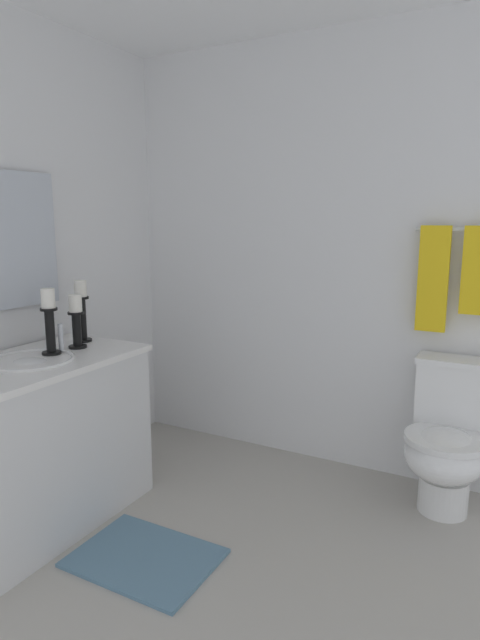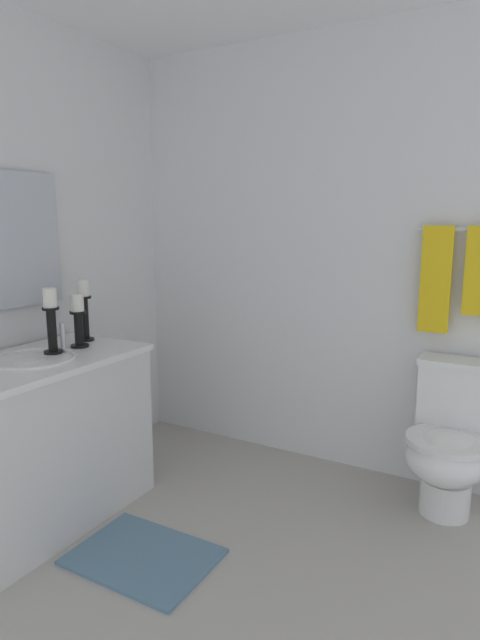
{
  "view_description": "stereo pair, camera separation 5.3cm",
  "coord_description": "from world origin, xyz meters",
  "px_view_note": "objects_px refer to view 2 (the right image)",
  "views": [
    {
      "loc": [
        0.86,
        -1.59,
        1.44
      ],
      "look_at": [
        -0.28,
        0.54,
        0.98
      ],
      "focal_mm": 29.89,
      "sensor_mm": 36.0,
      "label": 1
    },
    {
      "loc": [
        0.91,
        -1.56,
        1.44
      ],
      "look_at": [
        -0.28,
        0.54,
        0.98
      ],
      "focal_mm": 29.89,
      "sensor_mm": 36.0,
      "label": 2
    }
  ],
  "objects_px": {
    "towel_near_vanity": "(436,280)",
    "candle_holder_mid": "(51,319)",
    "sink_basin": "(32,368)",
    "candle_holder_short": "(78,319)",
    "toilet": "(449,443)",
    "candle_holder_tall": "(84,308)",
    "bath_mat": "(143,557)",
    "towel_center": "(480,271)",
    "vanity_cabinet": "(38,441)"
  },
  "relations": [
    {
      "from": "sink_basin",
      "to": "candle_holder_short",
      "type": "bearing_deg",
      "value": 88.9
    },
    {
      "from": "candle_holder_mid",
      "to": "towel_center",
      "type": "distance_m",
      "value": 2.09
    },
    {
      "from": "bath_mat",
      "to": "sink_basin",
      "type": "bearing_deg",
      "value": 179.91
    },
    {
      "from": "vanity_cabinet",
      "to": "towel_near_vanity",
      "type": "relative_size",
      "value": 1.96
    },
    {
      "from": "candle_holder_mid",
      "to": "towel_near_vanity",
      "type": "xyz_separation_m",
      "value": [
        1.56,
        1.11,
        0.17
      ]
    },
    {
      "from": "candle_holder_tall",
      "to": "towel_near_vanity",
      "type": "xyz_separation_m",
      "value": [
        1.62,
        0.83,
        0.16
      ]
    },
    {
      "from": "candle_holder_short",
      "to": "candle_holder_mid",
      "type": "relative_size",
      "value": 0.85
    },
    {
      "from": "vanity_cabinet",
      "to": "candle_holder_short",
      "type": "bearing_deg",
      "value": 88.9
    },
    {
      "from": "candle_holder_tall",
      "to": "towel_near_vanity",
      "type": "distance_m",
      "value": 1.83
    },
    {
      "from": "candle_holder_mid",
      "to": "sink_basin",
      "type": "bearing_deg",
      "value": -85.38
    },
    {
      "from": "candle_holder_short",
      "to": "vanity_cabinet",
      "type": "bearing_deg",
      "value": -91.1
    },
    {
      "from": "towel_center",
      "to": "bath_mat",
      "type": "relative_size",
      "value": 0.73
    },
    {
      "from": "towel_near_vanity",
      "to": "candle_holder_mid",
      "type": "bearing_deg",
      "value": -144.62
    },
    {
      "from": "sink_basin",
      "to": "bath_mat",
      "type": "relative_size",
      "value": 0.67
    },
    {
      "from": "bath_mat",
      "to": "candle_holder_mid",
      "type": "bearing_deg",
      "value": 167.82
    },
    {
      "from": "sink_basin",
      "to": "bath_mat",
      "type": "height_order",
      "value": "sink_basin"
    },
    {
      "from": "vanity_cabinet",
      "to": "towel_center",
      "type": "xyz_separation_m",
      "value": [
        1.75,
        1.24,
        0.79
      ]
    },
    {
      "from": "vanity_cabinet",
      "to": "towel_center",
      "type": "height_order",
      "value": "towel_center"
    },
    {
      "from": "bath_mat",
      "to": "towel_center",
      "type": "bearing_deg",
      "value": 47.84
    },
    {
      "from": "candle_holder_tall",
      "to": "candle_holder_short",
      "type": "xyz_separation_m",
      "value": [
        0.08,
        -0.12,
        -0.03
      ]
    },
    {
      "from": "sink_basin",
      "to": "candle_holder_mid",
      "type": "bearing_deg",
      "value": 94.62
    },
    {
      "from": "toilet",
      "to": "towel_near_vanity",
      "type": "relative_size",
      "value": 1.38
    },
    {
      "from": "candle_holder_mid",
      "to": "toilet",
      "type": "relative_size",
      "value": 0.42
    },
    {
      "from": "sink_basin",
      "to": "toilet",
      "type": "distance_m",
      "value": 2.03
    },
    {
      "from": "toilet",
      "to": "bath_mat",
      "type": "bearing_deg",
      "value": -135.83
    },
    {
      "from": "candle_holder_tall",
      "to": "vanity_cabinet",
      "type": "bearing_deg",
      "value": -79.43
    },
    {
      "from": "bath_mat",
      "to": "towel_near_vanity",
      "type": "bearing_deg",
      "value": 53.46
    },
    {
      "from": "sink_basin",
      "to": "towel_center",
      "type": "distance_m",
      "value": 2.19
    },
    {
      "from": "towel_near_vanity",
      "to": "towel_center",
      "type": "xyz_separation_m",
      "value": [
        0.2,
        0.0,
        0.05
      ]
    },
    {
      "from": "vanity_cabinet",
      "to": "bath_mat",
      "type": "xyz_separation_m",
      "value": [
        0.62,
        0.0,
        -0.4
      ]
    },
    {
      "from": "candle_holder_tall",
      "to": "towel_center",
      "type": "relative_size",
      "value": 0.74
    },
    {
      "from": "sink_basin",
      "to": "candle_holder_tall",
      "type": "xyz_separation_m",
      "value": [
        -0.08,
        0.41,
        0.21
      ]
    },
    {
      "from": "candle_holder_mid",
      "to": "bath_mat",
      "type": "height_order",
      "value": "candle_holder_mid"
    },
    {
      "from": "candle_holder_mid",
      "to": "toilet",
      "type": "distance_m",
      "value": 2.02
    },
    {
      "from": "toilet",
      "to": "towel_center",
      "type": "bearing_deg",
      "value": 74.67
    },
    {
      "from": "sink_basin",
      "to": "towel_near_vanity",
      "type": "bearing_deg",
      "value": 38.77
    },
    {
      "from": "toilet",
      "to": "bath_mat",
      "type": "relative_size",
      "value": 1.25
    },
    {
      "from": "candle_holder_tall",
      "to": "candle_holder_mid",
      "type": "distance_m",
      "value": 0.28
    },
    {
      "from": "candle_holder_short",
      "to": "bath_mat",
      "type": "xyz_separation_m",
      "value": [
        0.62,
        -0.29,
        -0.94
      ]
    },
    {
      "from": "towel_near_vanity",
      "to": "towel_center",
      "type": "bearing_deg",
      "value": 0.0
    },
    {
      "from": "candle_holder_tall",
      "to": "candle_holder_short",
      "type": "height_order",
      "value": "candle_holder_tall"
    },
    {
      "from": "candle_holder_mid",
      "to": "bath_mat",
      "type": "xyz_separation_m",
      "value": [
        0.64,
        -0.14,
        -0.97
      ]
    },
    {
      "from": "vanity_cabinet",
      "to": "bath_mat",
      "type": "bearing_deg",
      "value": 0.0
    },
    {
      "from": "toilet",
      "to": "candle_holder_tall",
      "type": "bearing_deg",
      "value": -160.54
    },
    {
      "from": "towel_center",
      "to": "bath_mat",
      "type": "bearing_deg",
      "value": -132.16
    },
    {
      "from": "vanity_cabinet",
      "to": "candle_holder_tall",
      "type": "bearing_deg",
      "value": 100.57
    },
    {
      "from": "candle_holder_short",
      "to": "towel_center",
      "type": "distance_m",
      "value": 2.0
    },
    {
      "from": "vanity_cabinet",
      "to": "sink_basin",
      "type": "xyz_separation_m",
      "value": [
        0.0,
        0.0,
        0.36
      ]
    },
    {
      "from": "sink_basin",
      "to": "candle_holder_mid",
      "type": "height_order",
      "value": "candle_holder_mid"
    },
    {
      "from": "candle_holder_short",
      "to": "bath_mat",
      "type": "bearing_deg",
      "value": -25.17
    }
  ]
}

